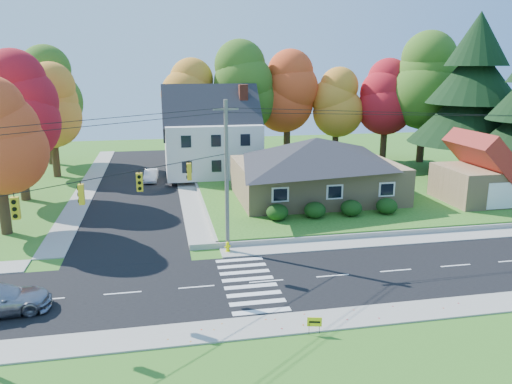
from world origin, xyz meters
The scene contains 24 objects.
ground centered at (0.00, 0.00, 0.00)m, with size 120.00×120.00×0.00m, color #3D7923.
road_main centered at (0.00, 0.00, 0.01)m, with size 90.00×8.00×0.02m, color black.
road_cross centered at (-8.00, 26.00, 0.01)m, with size 8.00×44.00×0.02m, color black.
sidewalk_north centered at (0.00, 5.00, 0.04)m, with size 90.00×2.00×0.08m, color #9C9A90.
sidewalk_south centered at (0.00, -5.00, 0.04)m, with size 90.00×2.00×0.08m, color #9C9A90.
lawn centered at (13.00, 21.00, 0.25)m, with size 30.00×30.00×0.50m, color #3D7923.
ranch_house centered at (8.00, 16.00, 3.27)m, with size 14.60×10.60×5.40m.
colonial_house centered at (0.04, 28.00, 4.58)m, with size 10.40×8.40×9.60m.
garage centered at (22.00, 11.99, 2.84)m, with size 7.30×6.30×4.60m.
hedge_row centered at (7.50, 9.80, 1.14)m, with size 10.70×1.70×1.27m.
traffic_infrastructure centered at (-0.15, 1.35, 5.15)m, with size 38.10×10.66×10.00m.
tree_lot_0 centered at (-2.00, 34.00, 8.31)m, with size 6.72×6.72×12.51m.
tree_lot_1 centered at (4.00, 33.00, 9.61)m, with size 7.84×7.84×14.60m.
tree_lot_2 centered at (10.00, 34.00, 8.96)m, with size 7.28×7.28×13.56m.
tree_lot_3 centered at (16.00, 33.00, 7.65)m, with size 6.16×6.16×11.47m.
tree_lot_4 centered at (22.00, 32.00, 8.31)m, with size 6.72×6.72×12.51m.
tree_lot_5 centered at (26.00, 30.00, 10.27)m, with size 8.40×8.40×15.64m.
conifer_east_a centered at (27.00, 22.00, 9.39)m, with size 12.80×12.80×16.96m.
tree_west_1 centered at (-18.00, 22.00, 8.46)m, with size 7.28×7.28×13.56m.
tree_west_2 centered at (-17.00, 32.00, 7.81)m, with size 6.72×6.72×12.51m.
tree_west_3 centered at (-19.00, 40.00, 9.11)m, with size 7.84×7.84×14.60m.
white_car centered at (-6.68, 27.47, 0.65)m, with size 1.34×3.85×1.27m, color silver.
fire_hydrant centered at (-1.54, 5.03, 0.35)m, with size 0.42×0.33×0.74m.
yard_sign centered at (0.93, -6.09, 0.61)m, with size 0.67×0.19×0.85m.
Camera 1 is at (-5.69, -25.86, 12.00)m, focal length 35.00 mm.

